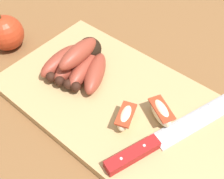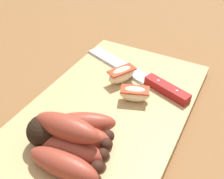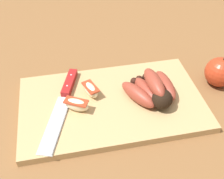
{
  "view_description": "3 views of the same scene",
  "coord_description": "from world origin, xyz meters",
  "px_view_note": "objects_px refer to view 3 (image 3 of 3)",
  "views": [
    {
      "loc": [
        -0.22,
        0.25,
        0.44
      ],
      "look_at": [
        0.0,
        -0.01,
        0.04
      ],
      "focal_mm": 43.61,
      "sensor_mm": 36.0,
      "label": 1
    },
    {
      "loc": [
        0.3,
        0.17,
        0.36
      ],
      "look_at": [
        -0.02,
        -0.01,
        0.06
      ],
      "focal_mm": 42.35,
      "sensor_mm": 36.0,
      "label": 2
    },
    {
      "loc": [
        -0.11,
        -0.52,
        0.53
      ],
      "look_at": [
        -0.0,
        0.0,
        0.05
      ],
      "focal_mm": 45.45,
      "sensor_mm": 36.0,
      "label": 3
    }
  ],
  "objects_px": {
    "whole_apple": "(220,72)",
    "apple_wedge_near": "(76,105)",
    "apple_wedge_middle": "(91,90)",
    "banana_bunch": "(153,90)",
    "chefs_knife": "(65,96)"
  },
  "relations": [
    {
      "from": "whole_apple",
      "to": "apple_wedge_near",
      "type": "bearing_deg",
      "value": -173.71
    },
    {
      "from": "apple_wedge_near",
      "to": "whole_apple",
      "type": "relative_size",
      "value": 0.71
    },
    {
      "from": "apple_wedge_middle",
      "to": "whole_apple",
      "type": "distance_m",
      "value": 0.36
    },
    {
      "from": "apple_wedge_middle",
      "to": "banana_bunch",
      "type": "bearing_deg",
      "value": -14.97
    },
    {
      "from": "apple_wedge_middle",
      "to": "apple_wedge_near",
      "type": "bearing_deg",
      "value": -131.04
    },
    {
      "from": "banana_bunch",
      "to": "apple_wedge_near",
      "type": "relative_size",
      "value": 2.16
    },
    {
      "from": "chefs_knife",
      "to": "apple_wedge_near",
      "type": "relative_size",
      "value": 4.09
    },
    {
      "from": "banana_bunch",
      "to": "apple_wedge_middle",
      "type": "distance_m",
      "value": 0.16
    },
    {
      "from": "apple_wedge_near",
      "to": "whole_apple",
      "type": "distance_m",
      "value": 0.4
    },
    {
      "from": "banana_bunch",
      "to": "apple_wedge_near",
      "type": "distance_m",
      "value": 0.2
    },
    {
      "from": "chefs_knife",
      "to": "apple_wedge_middle",
      "type": "distance_m",
      "value": 0.07
    },
    {
      "from": "chefs_knife",
      "to": "whole_apple",
      "type": "relative_size",
      "value": 2.9
    },
    {
      "from": "apple_wedge_near",
      "to": "whole_apple",
      "type": "bearing_deg",
      "value": 6.29
    },
    {
      "from": "chefs_knife",
      "to": "apple_wedge_middle",
      "type": "bearing_deg",
      "value": -0.83
    },
    {
      "from": "apple_wedge_middle",
      "to": "whole_apple",
      "type": "bearing_deg",
      "value": -0.69
    }
  ]
}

